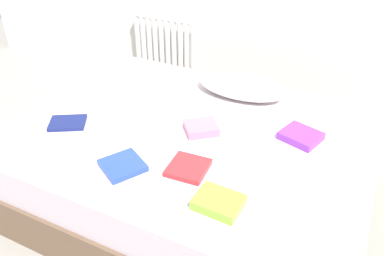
{
  "coord_description": "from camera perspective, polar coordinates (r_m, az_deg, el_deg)",
  "views": [
    {
      "loc": [
        0.82,
        -1.61,
        1.69
      ],
      "look_at": [
        0.0,
        0.05,
        0.48
      ],
      "focal_mm": 36.37,
      "sensor_mm": 36.0,
      "label": 1
    }
  ],
  "objects": [
    {
      "name": "ground_plane",
      "position": [
        2.48,
        -0.52,
        -9.92
      ],
      "size": [
        8.0,
        8.0,
        0.0
      ],
      "primitive_type": "plane",
      "color": "#9E998E"
    },
    {
      "name": "bed",
      "position": [
        2.32,
        -0.55,
        -5.44
      ],
      "size": [
        2.0,
        1.5,
        0.5
      ],
      "color": "brown",
      "rests_on": "ground"
    },
    {
      "name": "radiator",
      "position": [
        3.51,
        -4.02,
        11.78
      ],
      "size": [
        0.6,
        0.04,
        0.56
      ],
      "color": "white",
      "rests_on": "ground"
    },
    {
      "name": "pillow",
      "position": [
        2.5,
        7.23,
        6.11
      ],
      "size": [
        0.57,
        0.29,
        0.13
      ],
      "primitive_type": "ellipsoid",
      "color": "white",
      "rests_on": "bed"
    },
    {
      "name": "textbook_navy",
      "position": [
        2.31,
        -17.78,
        0.73
      ],
      "size": [
        0.25,
        0.23,
        0.02
      ],
      "primitive_type": "cube",
      "rotation": [
        0.0,
        0.0,
        0.54
      ],
      "color": "navy",
      "rests_on": "bed"
    },
    {
      "name": "textbook_red",
      "position": [
        1.87,
        -0.56,
        -5.83
      ],
      "size": [
        0.19,
        0.2,
        0.03
      ],
      "primitive_type": "cube",
      "rotation": [
        0.0,
        0.0,
        0.07
      ],
      "color": "red",
      "rests_on": "bed"
    },
    {
      "name": "textbook_lime",
      "position": [
        1.69,
        3.92,
        -10.81
      ],
      "size": [
        0.2,
        0.17,
        0.04
      ],
      "primitive_type": "cube",
      "rotation": [
        0.0,
        0.0,
        -0.05
      ],
      "color": "#8CC638",
      "rests_on": "bed"
    },
    {
      "name": "textbook_blue",
      "position": [
        1.91,
        -10.14,
        -5.43
      ],
      "size": [
        0.26,
        0.26,
        0.03
      ],
      "primitive_type": "cube",
      "rotation": [
        0.0,
        0.0,
        -0.53
      ],
      "color": "#2847B7",
      "rests_on": "bed"
    },
    {
      "name": "textbook_pink",
      "position": [
        2.14,
        1.36,
        0.02
      ],
      "size": [
        0.23,
        0.23,
        0.05
      ],
      "primitive_type": "cube",
      "rotation": [
        0.0,
        0.0,
        0.69
      ],
      "color": "pink",
      "rests_on": "bed"
    },
    {
      "name": "textbook_purple",
      "position": [
        2.16,
        15.67,
        -1.13
      ],
      "size": [
        0.24,
        0.22,
        0.04
      ],
      "primitive_type": "cube",
      "rotation": [
        0.0,
        0.0,
        -0.3
      ],
      "color": "purple",
      "rests_on": "bed"
    }
  ]
}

